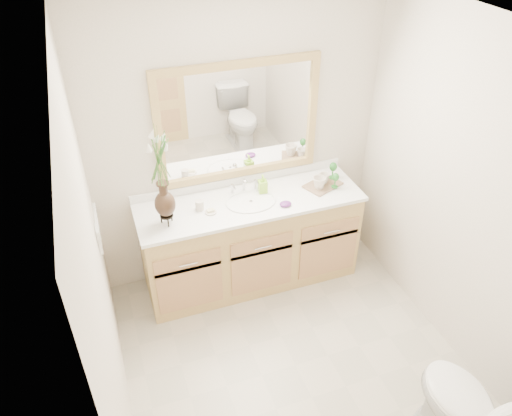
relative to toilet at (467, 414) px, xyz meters
name	(u,v)px	position (x,y,z in m)	size (l,w,h in m)	color
floor	(296,365)	(-0.70, 0.92, -0.37)	(2.60, 2.60, 0.00)	#BAB29F
ceiling	(319,38)	(-0.70, 0.92, 2.03)	(2.40, 2.60, 0.02)	white
wall_back	(238,144)	(-0.70, 2.22, 0.83)	(2.40, 0.02, 2.40)	beige
wall_left	(101,286)	(-1.90, 0.92, 0.83)	(0.02, 2.60, 2.40)	beige
wall_right	(468,201)	(0.50, 0.92, 0.83)	(0.02, 2.60, 2.40)	beige
vanity	(251,242)	(-0.70, 1.93, 0.03)	(1.80, 0.55, 0.80)	tan
counter	(250,202)	(-0.70, 1.93, 0.45)	(1.84, 0.57, 0.03)	white
sink	(251,207)	(-0.70, 1.92, 0.41)	(0.38, 0.34, 0.23)	white
mirror	(239,122)	(-0.70, 2.20, 1.04)	(1.32, 0.04, 0.97)	white
switch_plate	(98,235)	(-1.89, 1.68, 0.61)	(0.02, 0.12, 0.12)	white
toilet	(467,414)	(0.00, 0.00, 0.00)	(0.42, 0.75, 0.74)	white
flower_vase	(160,165)	(-1.39, 1.86, 0.97)	(0.18, 0.18, 0.75)	black
tumbler	(200,205)	(-1.11, 1.95, 0.50)	(0.06, 0.06, 0.08)	beige
soap_dish	(211,212)	(-1.04, 1.88, 0.47)	(0.09, 0.09, 0.03)	beige
soap_bottle	(263,184)	(-0.56, 2.02, 0.53)	(0.06, 0.07, 0.14)	#97D833
purple_dish	(285,204)	(-0.46, 1.77, 0.48)	(0.10, 0.08, 0.03)	#5D246D
tray	(323,185)	(-0.05, 1.94, 0.47)	(0.30, 0.20, 0.02)	brown
mug_left	(319,182)	(-0.11, 1.90, 0.53)	(0.11, 0.10, 0.11)	beige
mug_right	(324,178)	(-0.03, 1.96, 0.52)	(0.09, 0.08, 0.09)	beige
goblet_front	(335,178)	(0.02, 1.87, 0.57)	(0.06, 0.06, 0.13)	#267327
goblet_back	(333,168)	(0.07, 2.01, 0.58)	(0.07, 0.07, 0.15)	#267327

